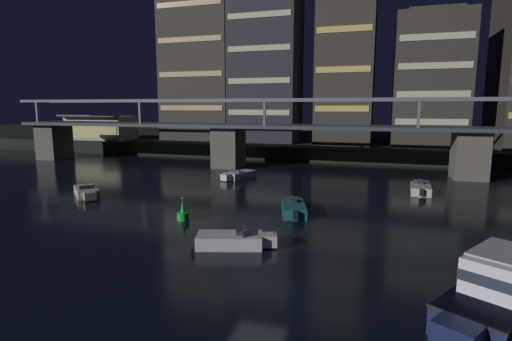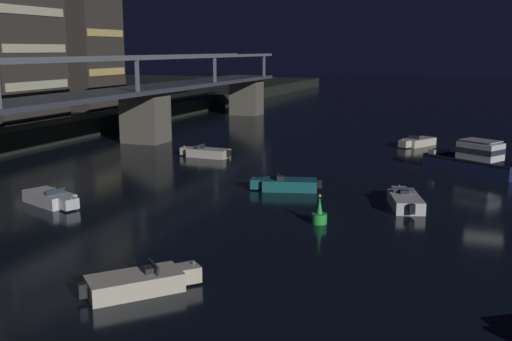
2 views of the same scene
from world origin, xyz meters
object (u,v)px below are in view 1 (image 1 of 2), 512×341
speedboat_mid_left (294,208)px  speedboat_far_center (420,189)px  speedboat_near_center (87,192)px  river_bridge (339,139)px  waterfront_pavilion (101,128)px  speedboat_mid_right (239,175)px  tower_west_tall (266,66)px  tower_east_tall (430,81)px  cabin_cruiser_near_left (502,290)px  tower_west_low (200,59)px  tower_central (347,53)px  speedboat_mid_center (233,240)px  channel_buoy (183,214)px

speedboat_mid_left → speedboat_far_center: (10.28, 11.30, 0.00)m
speedboat_mid_left → speedboat_near_center: bearing=179.6°
river_bridge → speedboat_far_center: size_ratio=18.50×
waterfront_pavilion → speedboat_mid_right: waterfront_pavilion is taller
river_bridge → tower_west_tall: tower_west_tall is taller
river_bridge → tower_east_tall: size_ratio=4.72×
speedboat_far_center → cabin_cruiser_near_left: bearing=-87.5°
tower_west_low → tower_east_tall: 40.01m
tower_central → speedboat_mid_left: size_ratio=5.77×
waterfront_pavilion → tower_east_tall: bearing=4.8°
tower_west_low → tower_central: size_ratio=1.01×
tower_east_tall → speedboat_near_center: 51.80m
river_bridge → speedboat_mid_center: bearing=-95.8°
speedboat_mid_center → tower_west_tall: bearing=103.8°
waterfront_pavilion → tower_central: bearing=5.9°
tower_west_low → waterfront_pavilion: (-17.83, -6.56, -12.75)m
river_bridge → speedboat_mid_left: bearing=-93.2°
speedboat_mid_right → speedboat_far_center: 19.81m
tower_west_low → speedboat_mid_right: (17.13, -26.62, -16.77)m
speedboat_near_center → channel_buoy: bearing=-19.9°
speedboat_near_center → speedboat_mid_center: (18.09, -8.79, 0.00)m
tower_west_tall → tower_east_tall: 26.77m
tower_central → speedboat_mid_left: 41.47m
waterfront_pavilion → speedboat_mid_left: (44.38, -33.37, -4.02)m
tower_west_tall → channel_buoy: 45.97m
speedboat_mid_right → speedboat_near_center: bearing=-128.6°
tower_east_tall → cabin_cruiser_near_left: (-1.76, -51.04, -11.23)m
speedboat_near_center → speedboat_mid_center: same height
cabin_cruiser_near_left → speedboat_mid_left: size_ratio=1.71×
tower_west_tall → channel_buoy: bearing=-82.0°
tower_west_low → speedboat_far_center: (36.84, -28.63, -16.77)m
waterfront_pavilion → speedboat_far_center: size_ratio=2.38×
tower_east_tall → speedboat_mid_center: 50.62m
waterfront_pavilion → cabin_cruiser_near_left: 72.46m
tower_west_tall → speedboat_mid_left: tower_west_tall is taller
tower_west_low → speedboat_near_center: tower_west_low is taller
tower_central → waterfront_pavilion: (-44.71, -4.64, -12.55)m
channel_buoy → tower_west_tall: bearing=98.0°
tower_west_low → channel_buoy: bearing=-66.7°
speedboat_mid_right → speedboat_far_center: same height
river_bridge → tower_west_low: (-27.77, 18.48, 12.88)m
waterfront_pavilion → speedboat_mid_right: size_ratio=2.44×
cabin_cruiser_near_left → speedboat_mid_right: bearing=128.5°
speedboat_mid_center → speedboat_mid_right: size_ratio=1.02×
speedboat_far_center → tower_central: bearing=110.4°
tower_east_tall → speedboat_far_center: (-2.83, -26.93, -11.87)m
speedboat_near_center → river_bridge: bearing=45.2°
tower_west_low → speedboat_far_center: tower_west_low is taller
river_bridge → speedboat_far_center: river_bridge is taller
speedboat_mid_right → channel_buoy: size_ratio=2.89×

